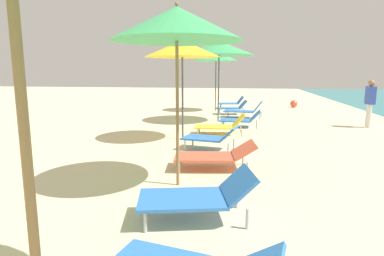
% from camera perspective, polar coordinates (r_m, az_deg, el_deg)
% --- Properties ---
extents(umbrella_third, '(1.97, 1.97, 2.79)m').
position_cam_1_polar(umbrella_third, '(4.95, -2.74, 18.00)').
color(umbrella_third, olive).
rests_on(umbrella_third, ground).
extents(lounger_third_shoreside, '(1.57, 0.90, 0.51)m').
position_cam_1_polar(lounger_third_shoreside, '(5.98, 4.25, -4.79)').
color(lounger_third_shoreside, '#D8593F').
rests_on(lounger_third_shoreside, ground).
extents(lounger_third_inland, '(1.51, 1.00, 0.60)m').
position_cam_1_polar(lounger_third_inland, '(3.96, 1.20, -11.82)').
color(lounger_third_inland, blue).
rests_on(lounger_third_inland, ground).
extents(umbrella_fourth, '(1.96, 1.96, 2.66)m').
position_cam_1_polar(umbrella_fourth, '(8.49, -1.74, 13.90)').
color(umbrella_fourth, '#4C4C51').
rests_on(umbrella_fourth, ground).
extents(lounger_fourth_shoreside, '(1.48, 0.78, 0.61)m').
position_cam_1_polar(lounger_fourth_shoreside, '(9.34, 5.25, 0.52)').
color(lounger_fourth_shoreside, yellow).
rests_on(lounger_fourth_shoreside, ground).
extents(lounger_fourth_inland, '(1.35, 0.84, 0.58)m').
position_cam_1_polar(lounger_fourth_inland, '(7.43, 3.46, -1.60)').
color(lounger_fourth_inland, blue).
rests_on(lounger_fourth_inland, ground).
extents(umbrella_fifth, '(2.53, 2.53, 2.96)m').
position_cam_1_polar(umbrella_fifth, '(11.81, 4.84, 13.96)').
color(umbrella_fifth, '#4C4C51').
rests_on(umbrella_fifth, ground).
extents(lounger_fifth_shoreside, '(1.58, 0.81, 0.70)m').
position_cam_1_polar(lounger_fifth_shoreside, '(12.97, 9.35, 3.19)').
color(lounger_fifth_shoreside, blue).
rests_on(lounger_fifth_shoreside, ground).
extents(lounger_fifth_inland, '(1.33, 0.70, 0.57)m').
position_cam_1_polar(lounger_fifth_inland, '(10.69, 8.73, 1.59)').
color(lounger_fifth_inland, blue).
rests_on(lounger_fifth_inland, ground).
extents(umbrella_farthest, '(2.01, 2.01, 2.85)m').
position_cam_1_polar(umbrella_farthest, '(15.18, 4.29, 12.67)').
color(umbrella_farthest, '#4C4C51').
rests_on(umbrella_farthest, ground).
extents(lounger_farthest_shoreside, '(1.31, 0.83, 0.62)m').
position_cam_1_polar(lounger_farthest_shoreside, '(16.22, 7.12, 4.52)').
color(lounger_farthest_shoreside, blue).
rests_on(lounger_farthest_shoreside, ground).
extents(lounger_farthest_inland, '(1.35, 0.77, 0.61)m').
position_cam_1_polar(lounger_farthest_inland, '(13.99, 7.24, 3.69)').
color(lounger_farthest_inland, blue).
rests_on(lounger_farthest_inland, ground).
extents(person_walking_mid, '(0.23, 0.36, 1.55)m').
position_cam_1_polar(person_walking_mid, '(11.89, 29.11, 4.51)').
color(person_walking_mid, silver).
rests_on(person_walking_mid, ground).
extents(beach_ball, '(0.37, 0.37, 0.37)m').
position_cam_1_polar(beach_ball, '(17.54, 17.64, 4.13)').
color(beach_ball, '#E54C38').
rests_on(beach_ball, ground).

